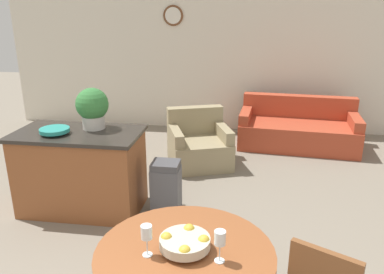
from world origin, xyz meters
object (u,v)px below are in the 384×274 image
object	(u,v)px
potted_plant	(92,107)
dining_table	(185,273)
couch	(297,130)
armchair	(199,146)
kitchen_island	(81,171)
teal_bowl	(55,130)
trash_bin	(166,188)
wine_glass_left	(147,233)
wine_glass_right	(220,239)
fruit_bowl	(185,242)

from	to	relation	value
potted_plant	dining_table	bearing A→B (deg)	-54.01
couch	dining_table	bearing A→B (deg)	-101.03
armchair	dining_table	bearing A→B (deg)	-104.16
kitchen_island	teal_bowl	xyz separation A→B (m)	(-0.20, -0.11, 0.51)
kitchen_island	couch	distance (m)	3.74
trash_bin	wine_glass_left	bearing A→B (deg)	-81.35
teal_bowl	wine_glass_right	bearing A→B (deg)	-41.14
dining_table	couch	world-z (taller)	couch
teal_bowl	armchair	bearing A→B (deg)	50.72
fruit_bowl	trash_bin	bearing A→B (deg)	106.14
fruit_bowl	armchair	distance (m)	3.29
potted_plant	teal_bowl	bearing A→B (deg)	-142.56
trash_bin	wine_glass_right	bearing A→B (deg)	-68.15
wine_glass_left	trash_bin	bearing A→B (deg)	98.65
kitchen_island	teal_bowl	size ratio (longest dim) A/B	4.44
dining_table	potted_plant	size ratio (longest dim) A/B	2.50
teal_bowl	potted_plant	distance (m)	0.47
dining_table	kitchen_island	bearing A→B (deg)	130.97
wine_glass_left	trash_bin	world-z (taller)	wine_glass_left
armchair	potted_plant	bearing A→B (deg)	-145.85
potted_plant	couch	distance (m)	3.66
kitchen_island	trash_bin	size ratio (longest dim) A/B	2.22
teal_bowl	dining_table	bearing A→B (deg)	-43.39
teal_bowl	couch	bearing A→B (deg)	42.79
fruit_bowl	wine_glass_right	distance (m)	0.25
fruit_bowl	teal_bowl	world-z (taller)	teal_bowl
armchair	trash_bin	bearing A→B (deg)	-116.44
teal_bowl	potted_plant	size ratio (longest dim) A/B	0.68
kitchen_island	fruit_bowl	bearing A→B (deg)	-48.99
wine_glass_left	trash_bin	size ratio (longest dim) A/B	0.34
teal_bowl	trash_bin	bearing A→B (deg)	6.76
fruit_bowl	armchair	size ratio (longest dim) A/B	0.30
kitchen_island	trash_bin	world-z (taller)	kitchen_island
wine_glass_right	teal_bowl	world-z (taller)	teal_bowl
potted_plant	armchair	world-z (taller)	potted_plant
wine_glass_right	armchair	bearing A→B (deg)	99.35
teal_bowl	armchair	world-z (taller)	teal_bowl
teal_bowl	armchair	xyz separation A→B (m)	(1.35, 1.65, -0.70)
kitchen_island	armchair	world-z (taller)	kitchen_island
couch	wine_glass_left	bearing A→B (deg)	-103.41
wine_glass_left	kitchen_island	size ratio (longest dim) A/B	0.15
wine_glass_left	fruit_bowl	bearing A→B (deg)	19.80
dining_table	fruit_bowl	xyz separation A→B (m)	(0.00, 0.00, 0.23)
kitchen_island	trash_bin	bearing A→B (deg)	1.74
potted_plant	trash_bin	distance (m)	1.22
trash_bin	couch	size ratio (longest dim) A/B	0.31
dining_table	teal_bowl	distance (m)	2.33
teal_bowl	couch	distance (m)	4.02
armchair	teal_bowl	bearing A→B (deg)	-149.09
teal_bowl	armchair	distance (m)	2.24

